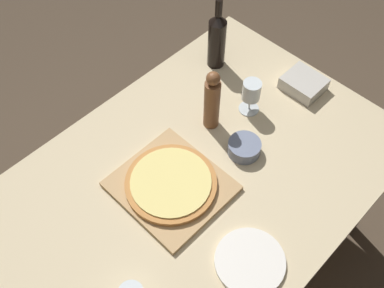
# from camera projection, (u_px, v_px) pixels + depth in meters

# --- Properties ---
(ground_plane) EXTENTS (12.00, 12.00, 0.00)m
(ground_plane) POSITION_uv_depth(u_px,v_px,m) (194.00, 260.00, 2.18)
(ground_plane) COLOR #4C3D2D
(dining_table) EXTENTS (1.00, 1.48, 0.76)m
(dining_table) POSITION_uv_depth(u_px,v_px,m) (194.00, 192.00, 1.63)
(dining_table) COLOR #CCB78E
(dining_table) RESTS_ON ground_plane
(cutting_board) EXTENTS (0.36, 0.33, 0.02)m
(cutting_board) POSITION_uv_depth(u_px,v_px,m) (171.00, 186.00, 1.53)
(cutting_board) COLOR tan
(cutting_board) RESTS_ON dining_table
(pizza) EXTENTS (0.31, 0.31, 0.02)m
(pizza) POSITION_uv_depth(u_px,v_px,m) (171.00, 183.00, 1.52)
(pizza) COLOR #BC7A3D
(pizza) RESTS_ON cutting_board
(wine_bottle) EXTENTS (0.07, 0.07, 0.32)m
(wine_bottle) POSITION_uv_depth(u_px,v_px,m) (217.00, 39.00, 1.79)
(wine_bottle) COLOR black
(wine_bottle) RESTS_ON dining_table
(pepper_mill) EXTENTS (0.06, 0.06, 0.27)m
(pepper_mill) POSITION_uv_depth(u_px,v_px,m) (212.00, 101.00, 1.60)
(pepper_mill) COLOR brown
(pepper_mill) RESTS_ON dining_table
(wine_glass) EXTENTS (0.08, 0.08, 0.14)m
(wine_glass) POSITION_uv_depth(u_px,v_px,m) (251.00, 92.00, 1.67)
(wine_glass) COLOR silver
(wine_glass) RESTS_ON dining_table
(small_bowl) EXTENTS (0.12, 0.12, 0.05)m
(small_bowl) POSITION_uv_depth(u_px,v_px,m) (244.00, 148.00, 1.61)
(small_bowl) COLOR slate
(small_bowl) RESTS_ON dining_table
(dinner_plate) EXTENTS (0.22, 0.22, 0.01)m
(dinner_plate) POSITION_uv_depth(u_px,v_px,m) (250.00, 261.00, 1.38)
(dinner_plate) COLOR silver
(dinner_plate) RESTS_ON dining_table
(food_container) EXTENTS (0.15, 0.14, 0.05)m
(food_container) POSITION_uv_depth(u_px,v_px,m) (304.00, 84.00, 1.79)
(food_container) COLOR #BCB7AD
(food_container) RESTS_ON dining_table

